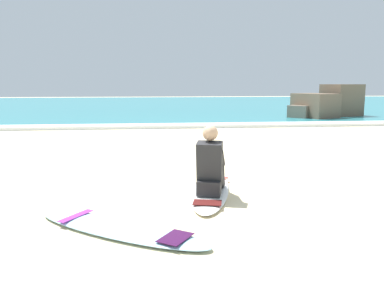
{
  "coord_description": "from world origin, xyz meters",
  "views": [
    {
      "loc": [
        -0.58,
        -5.98,
        1.58
      ],
      "look_at": [
        0.14,
        0.62,
        0.55
      ],
      "focal_mm": 36.09,
      "sensor_mm": 36.0,
      "label": 1
    }
  ],
  "objects": [
    {
      "name": "ground_plane",
      "position": [
        0.0,
        0.0,
        0.0
      ],
      "size": [
        80.0,
        80.0,
        0.0
      ],
      "primitive_type": "plane",
      "color": "beige"
    },
    {
      "name": "sea",
      "position": [
        0.0,
        21.6,
        0.05
      ],
      "size": [
        80.0,
        28.0,
        0.1
      ],
      "primitive_type": "cube",
      "color": "teal",
      "rests_on": "ground"
    },
    {
      "name": "breaking_foam",
      "position": [
        0.0,
        7.9,
        0.06
      ],
      "size": [
        80.0,
        0.9,
        0.11
      ],
      "primitive_type": "cube",
      "color": "white",
      "rests_on": "ground"
    },
    {
      "name": "surfboard_main",
      "position": [
        0.29,
        -0.59,
        0.04
      ],
      "size": [
        0.99,
        2.29,
        0.08
      ],
      "color": "white",
      "rests_on": "ground"
    },
    {
      "name": "surfer_seated",
      "position": [
        0.24,
        -0.82,
        0.44
      ],
      "size": [
        0.51,
        0.76,
        0.95
      ],
      "color": "#232326",
      "rests_on": "surfboard_main"
    },
    {
      "name": "surfboard_spare_near",
      "position": [
        -0.93,
        -1.96,
        0.04
      ],
      "size": [
        2.12,
        1.69,
        0.08
      ],
      "color": "#9ED1E5",
      "rests_on": "ground"
    },
    {
      "name": "rock_outcrop_distant",
      "position": [
        7.31,
        10.63,
        0.63
      ],
      "size": [
        3.75,
        2.6,
        1.53
      ],
      "color": "brown",
      "rests_on": "ground"
    }
  ]
}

